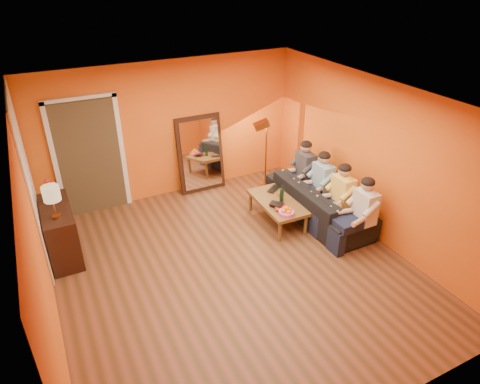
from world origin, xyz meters
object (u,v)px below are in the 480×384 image
mirror_frame (200,154)px  tumbler (280,194)px  table_lamp (53,202)px  person_far_right (305,171)px  sofa (318,201)px  floor_lamp (266,156)px  sideboard (60,232)px  person_far_left (364,212)px  coffee_table (277,211)px  person_mid_left (342,197)px  wine_bottle (282,194)px  person_mid_right (322,183)px  vase (52,195)px  dog (342,222)px  laptop (276,190)px

mirror_frame → tumbler: (0.83, -1.65, -0.30)m
table_lamp → person_far_right: (4.37, 0.06, -0.49)m
sofa → floor_lamp: 1.48m
sideboard → person_far_left: size_ratio=0.97×
sideboard → tumbler: (3.62, -0.57, 0.04)m
coffee_table → person_mid_left: bearing=-35.0°
sofa → wine_bottle: size_ratio=7.26×
floor_lamp → person_mid_right: (0.43, -1.29, -0.11)m
floor_lamp → vase: 3.96m
person_far_right → dog: bearing=-98.1°
dog → wine_bottle: 1.11m
sideboard → coffee_table: bearing=-11.2°
person_far_left → person_mid_left: 0.55m
person_mid_left → laptop: 1.23m
vase → wine_bottle: bearing=-15.6°
floor_lamp → person_far_left: bearing=-64.9°
tumbler → vase: (-3.62, 0.82, 0.48)m
person_far_left → vase: bearing=153.9°
sideboard → vase: size_ratio=6.45×
mirror_frame → laptop: (0.89, -1.42, -0.33)m
coffee_table → person_mid_left: size_ratio=1.00×
mirror_frame → person_far_left: (1.58, -2.97, -0.15)m
laptop → sofa: bearing=-78.5°
floor_lamp → laptop: size_ratio=4.46×
sideboard → dog: (4.17, -1.63, -0.09)m
person_mid_left → person_mid_right: bearing=90.0°
coffee_table → floor_lamp: 1.37m
tumbler → vase: 3.74m
coffee_table → wine_bottle: 0.37m
mirror_frame → coffee_table: bearing=-68.2°
table_lamp → dog: (4.17, -1.33, -0.77)m
floor_lamp → person_far_left: (0.43, -2.39, -0.11)m
sideboard → person_far_left: (4.37, -1.89, 0.18)m
coffee_table → person_far_left: size_ratio=1.00×
laptop → person_mid_right: bearing=-67.1°
person_far_left → tumbler: person_far_left is taller
person_mid_left → floor_lamp: bearing=103.1°
table_lamp → tumbler: (3.62, -0.27, -0.64)m
person_mid_right → coffee_table: bearing=173.4°
table_lamp → sofa: (4.24, -0.59, -0.78)m
mirror_frame → table_lamp: mirror_frame is taller
dog → person_mid_left: size_ratio=0.55×
dog → person_far_right: bearing=102.6°
wine_bottle → vase: 3.71m
mirror_frame → person_mid_right: size_ratio=1.25×
person_mid_right → person_far_right: 0.55m
person_mid_right → wine_bottle: size_ratio=3.94×
sofa → coffee_table: sofa is taller
dog → table_lamp: bearing=-176.9°
sofa → person_mid_left: 0.55m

